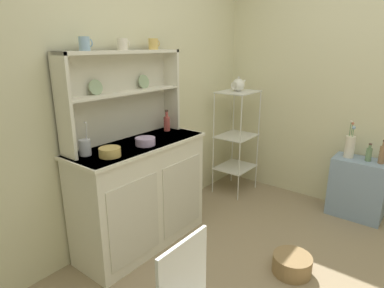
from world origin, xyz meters
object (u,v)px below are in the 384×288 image
flower_vase (350,146)px  oil_bottle (369,154)px  utensil_jar (85,147)px  cup_sky_0 (85,44)px  vinegar_bottle (382,154)px  side_shelf_blue (357,188)px  jam_bottle (167,123)px  bakers_rack (236,131)px  hutch_cabinet (141,194)px  bowl_mixing_large (110,152)px  porcelain_teapot (238,85)px  floor_basket (292,264)px  hutch_shelf_unit (121,89)px

flower_vase → oil_bottle: flower_vase is taller
utensil_jar → flower_vase: (2.00, -1.25, -0.24)m
cup_sky_0 → vinegar_bottle: cup_sky_0 is taller
side_shelf_blue → jam_bottle: 1.92m
bakers_rack → hutch_cabinet: bearing=177.3°
side_shelf_blue → vinegar_bottle: vinegar_bottle is taller
bowl_mixing_large → hutch_cabinet: bearing=12.5°
bakers_rack → utensil_jar: (-1.79, 0.14, 0.24)m
bakers_rack → flower_vase: 1.12m
bowl_mixing_large → flower_vase: size_ratio=0.42×
bowl_mixing_large → porcelain_teapot: bearing=0.3°
side_shelf_blue → floor_basket: 1.22m
vinegar_bottle → flower_vase: bearing=90.0°
utensil_jar → oil_bottle: size_ratio=1.37×
hutch_cabinet → utensil_jar: (-0.42, 0.08, 0.48)m
cup_sky_0 → bakers_rack: bearing=-6.3°
hutch_cabinet → hutch_shelf_unit: (-0.00, 0.16, 0.83)m
bakers_rack → vinegar_bottle: 1.39m
floor_basket → flower_vase: (1.19, -0.03, 0.62)m
hutch_cabinet → cup_sky_0: (-0.32, 0.12, 1.16)m
flower_vase → side_shelf_blue: bearing=-90.0°
oil_bottle → vinegar_bottle: 0.11m
floor_basket → jam_bottle: bearing=88.9°
porcelain_teapot → oil_bottle: 1.40m
floor_basket → flower_vase: 1.34m
jam_bottle → flower_vase: 1.73m
bowl_mixing_large → flower_vase: bowl_mixing_large is taller
hutch_shelf_unit → flower_vase: (1.58, -1.33, -0.59)m
jam_bottle → oil_bottle: 1.86m
hutch_cabinet → cup_sky_0: bearing=158.9°
cup_sky_0 → vinegar_bottle: size_ratio=0.41×
hutch_cabinet → bakers_rack: 1.39m
jam_bottle → utensil_jar: 0.84m
side_shelf_blue → floor_basket: size_ratio=2.06×
jam_bottle → oil_bottle: size_ratio=1.10×
hutch_cabinet → oil_bottle: size_ratio=6.76×
bakers_rack → floor_basket: size_ratio=4.04×
porcelain_teapot → flower_vase: porcelain_teapot is taller
hutch_shelf_unit → oil_bottle: bearing=-43.5°
porcelain_teapot → oil_bottle: (0.21, -1.27, -0.55)m
jam_bottle → vinegar_bottle: 1.94m
side_shelf_blue → oil_bottle: (-0.00, -0.05, 0.35)m
side_shelf_blue → jam_bottle: size_ratio=3.13×
bakers_rack → bowl_mixing_large: bakers_rack is taller
side_shelf_blue → oil_bottle: 0.36m
bowl_mixing_large → porcelain_teapot: size_ratio=0.67×
hutch_cabinet → floor_basket: hutch_cabinet is taller
bakers_rack → vinegar_bottle: (0.21, -1.38, -0.03)m
vinegar_bottle → hutch_cabinet: bearing=137.6°
floor_basket → flower_vase: flower_vase is taller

